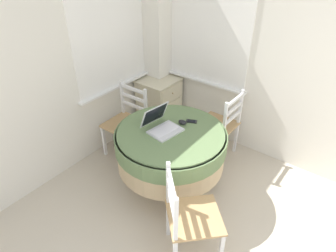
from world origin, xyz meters
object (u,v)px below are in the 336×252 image
(cell_phone, at_px, (192,121))
(corner_cabinet, at_px, (159,103))
(laptop, at_px, (162,125))
(round_dining_table, at_px, (171,146))
(dining_chair_near_right_window, at_px, (220,125))
(computer_mouse, at_px, (182,122))
(dining_chair_camera_near, at_px, (189,217))
(dining_chair_near_back_window, at_px, (127,122))

(cell_phone, relative_size, corner_cabinet, 0.17)
(corner_cabinet, bearing_deg, laptop, -139.61)
(round_dining_table, distance_m, laptop, 0.25)
(cell_phone, bearing_deg, dining_chair_near_right_window, -6.89)
(dining_chair_near_right_window, relative_size, corner_cabinet, 1.21)
(computer_mouse, bearing_deg, dining_chair_near_right_window, -10.16)
(corner_cabinet, bearing_deg, computer_mouse, -128.76)
(computer_mouse, height_order, dining_chair_camera_near, dining_chair_camera_near)
(dining_chair_near_back_window, xyz_separation_m, dining_chair_near_right_window, (0.64, -0.95, 0.00))
(round_dining_table, relative_size, dining_chair_camera_near, 1.28)
(cell_phone, xyz_separation_m, dining_chair_near_right_window, (0.55, -0.07, -0.31))
(round_dining_table, height_order, laptop, laptop)
(cell_phone, distance_m, dining_chair_camera_near, 1.04)
(computer_mouse, relative_size, dining_chair_camera_near, 0.10)
(round_dining_table, bearing_deg, dining_chair_near_right_window, -8.91)
(computer_mouse, bearing_deg, corner_cabinet, 51.24)
(dining_chair_camera_near, bearing_deg, dining_chair_near_back_window, 62.70)
(dining_chair_near_back_window, height_order, corner_cabinet, dining_chair_near_back_window)
(computer_mouse, relative_size, dining_chair_near_back_window, 0.10)
(dining_chair_near_right_window, bearing_deg, dining_chair_camera_near, -160.68)
(round_dining_table, xyz_separation_m, cell_phone, (0.28, -0.06, 0.18))
(laptop, xyz_separation_m, dining_chair_near_back_window, (0.21, 0.72, -0.36))
(dining_chair_near_back_window, bearing_deg, corner_cabinet, 5.85)
(cell_phone, relative_size, dining_chair_camera_near, 0.14)
(dining_chair_near_back_window, bearing_deg, computer_mouse, -90.20)
(dining_chair_camera_near, bearing_deg, laptop, 53.36)
(dining_chair_camera_near, distance_m, corner_cabinet, 2.10)
(laptop, relative_size, dining_chair_camera_near, 0.42)
(round_dining_table, bearing_deg, dining_chair_camera_near, -132.13)
(round_dining_table, distance_m, dining_chair_camera_near, 0.84)
(cell_phone, height_order, corner_cabinet, cell_phone)
(dining_chair_near_back_window, bearing_deg, round_dining_table, -102.70)
(dining_chair_near_back_window, xyz_separation_m, dining_chair_camera_near, (-0.74, -1.43, 0.00))
(dining_chair_near_back_window, height_order, dining_chair_near_right_window, same)
(dining_chair_near_right_window, xyz_separation_m, corner_cabinet, (0.08, 1.02, -0.07))
(cell_phone, xyz_separation_m, corner_cabinet, (0.63, 0.96, -0.38))
(laptop, height_order, dining_chair_camera_near, laptop)
(laptop, relative_size, dining_chair_near_back_window, 0.42)
(laptop, distance_m, corner_cabinet, 1.30)
(dining_chair_near_back_window, bearing_deg, dining_chair_near_right_window, -55.96)
(round_dining_table, height_order, dining_chair_near_right_window, dining_chair_near_right_window)
(dining_chair_near_back_window, distance_m, corner_cabinet, 0.73)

